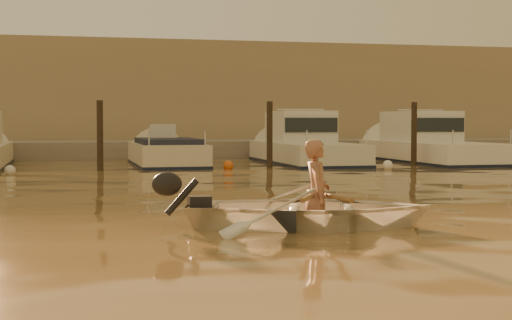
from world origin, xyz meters
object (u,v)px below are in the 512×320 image
object	(u,v)px
dinghy	(309,210)
moored_boat_5	(430,144)
moored_boat_3	(167,158)
moored_boat_4	(306,145)
waterfront_building	(91,99)
person	(317,194)

from	to	relation	value
dinghy	moored_boat_5	world-z (taller)	moored_boat_5
moored_boat_3	moored_boat_4	bearing A→B (deg)	0.00
moored_boat_3	moored_boat_5	bearing A→B (deg)	0.00
waterfront_building	dinghy	bearing A→B (deg)	-85.62
dinghy	waterfront_building	xyz separation A→B (m)	(-1.98, 25.91, 2.18)
dinghy	moored_boat_4	distance (m)	15.63
dinghy	moored_boat_5	size ratio (longest dim) A/B	0.40
dinghy	moored_boat_3	bearing A→B (deg)	15.28
dinghy	moored_boat_4	xyz separation A→B (m)	(4.65, 14.91, 0.41)
moored_boat_4	waterfront_building	size ratio (longest dim) A/B	0.16
moored_boat_3	waterfront_building	bearing A→B (deg)	100.20
moored_boat_4	waterfront_building	xyz separation A→B (m)	(-6.63, 11.00, 1.77)
moored_boat_5	waterfront_building	bearing A→B (deg)	135.33
moored_boat_4	waterfront_building	distance (m)	12.97
moored_boat_3	waterfront_building	distance (m)	11.39
person	moored_boat_4	bearing A→B (deg)	-1.68
moored_boat_3	moored_boat_4	size ratio (longest dim) A/B	0.82
moored_boat_5	dinghy	bearing A→B (deg)	-121.51
moored_boat_4	moored_boat_5	bearing A→B (deg)	0.00
person	waterfront_building	bearing A→B (deg)	19.85
moored_boat_5	moored_boat_4	bearing A→B (deg)	180.00
person	moored_boat_5	xyz separation A→B (m)	(9.05, 14.94, 0.19)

